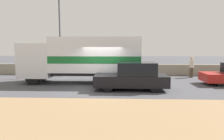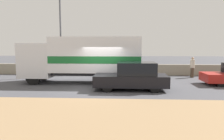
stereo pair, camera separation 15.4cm
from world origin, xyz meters
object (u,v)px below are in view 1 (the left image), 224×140
object	(u,v)px
car_hatchback	(133,76)
pedestrian	(192,67)
box_truck	(83,57)
street_lamp	(60,28)

from	to	relation	value
car_hatchback	pedestrian	size ratio (longest dim) A/B	2.55
box_truck	car_hatchback	world-z (taller)	box_truck
car_hatchback	pedestrian	distance (m)	7.20
box_truck	pedestrian	bearing A→B (deg)	-160.27
street_lamp	car_hatchback	world-z (taller)	street_lamp
street_lamp	pedestrian	size ratio (longest dim) A/B	4.16
street_lamp	car_hatchback	size ratio (longest dim) A/B	1.63
box_truck	street_lamp	bearing A→B (deg)	-51.81
street_lamp	box_truck	distance (m)	4.65
car_hatchback	pedestrian	world-z (taller)	pedestrian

